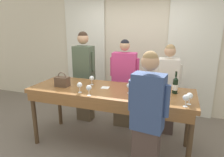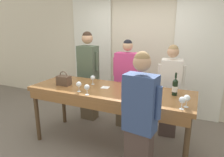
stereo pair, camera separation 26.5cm
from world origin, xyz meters
TOP-DOWN VIEW (x-y plane):
  - ground_plane at (0.00, 0.00)m, footprint 18.00×18.00m
  - wall_back at (0.00, 1.71)m, footprint 12.00×0.06m
  - curtain_panel_left at (-1.23, 1.64)m, footprint 1.02×0.03m
  - curtain_panel_right at (1.23, 1.64)m, footprint 1.02×0.03m
  - tasting_bar at (0.00, -0.02)m, footprint 2.56×0.88m
  - wine_bottle at (0.96, 0.12)m, footprint 0.08×0.08m
  - handbag at (-0.79, -0.11)m, footprint 0.22×0.14m
  - wine_glass_front_left at (-0.37, 0.12)m, footprint 0.08×0.08m
  - wine_glass_front_mid at (0.29, 0.16)m, footprint 0.08×0.08m
  - wine_glass_front_right at (1.15, -0.26)m, footprint 0.08×0.08m
  - wine_glass_center_left at (1.11, -0.35)m, footprint 0.08×0.08m
  - wine_glass_center_mid at (0.33, -0.09)m, footprint 0.08×0.08m
  - wine_glass_center_right at (0.49, -0.05)m, footprint 0.08×0.08m
  - wine_glass_back_left at (-0.19, -0.38)m, footprint 0.08×0.08m
  - wine_glass_back_mid at (0.32, 0.07)m, footprint 0.08×0.08m
  - wine_glass_back_right at (0.58, 0.25)m, footprint 0.08×0.08m
  - wine_glass_near_host at (-0.37, -0.30)m, footprint 0.08×0.08m
  - napkin at (-0.10, 0.04)m, footprint 0.14×0.14m
  - guest_olive_jacket at (-0.82, 0.74)m, footprint 0.49×0.28m
  - guest_pink_top at (0.02, 0.74)m, footprint 0.56×0.25m
  - guest_cream_sweater at (0.83, 0.74)m, footprint 0.46×0.31m
  - host_pouring at (0.70, -0.74)m, footprint 0.47×0.25m

SIDE VIEW (x-z plane):
  - ground_plane at x=0.00m, z-range 0.00..0.00m
  - guest_cream_sweater at x=0.83m, z-range 0.02..1.66m
  - guest_pink_top at x=0.02m, z-range 0.01..1.72m
  - host_pouring at x=0.70m, z-range 0.04..1.74m
  - tasting_bar at x=0.00m, z-range 0.40..1.39m
  - guest_olive_jacket at x=-0.82m, z-range 0.04..1.88m
  - napkin at x=-0.10m, z-range 0.99..0.99m
  - handbag at x=-0.79m, z-range 0.95..1.19m
  - wine_glass_front_left at x=-0.37m, z-range 1.02..1.18m
  - wine_glass_front_mid at x=0.29m, z-range 1.02..1.18m
  - wine_glass_front_right at x=1.15m, z-range 1.02..1.18m
  - wine_glass_center_left at x=1.11m, z-range 1.02..1.18m
  - wine_glass_center_mid at x=0.33m, z-range 1.02..1.18m
  - wine_glass_center_right at x=0.49m, z-range 1.02..1.18m
  - wine_glass_back_left at x=-0.19m, z-range 1.02..1.18m
  - wine_glass_back_mid at x=0.32m, z-range 1.02..1.18m
  - wine_glass_back_right at x=0.58m, z-range 1.02..1.18m
  - wine_glass_near_host at x=-0.37m, z-range 1.02..1.18m
  - wine_bottle at x=0.96m, z-range 0.94..1.27m
  - curtain_panel_left at x=-1.23m, z-range 0.00..2.69m
  - curtain_panel_right at x=1.23m, z-range 0.00..2.69m
  - wall_back at x=0.00m, z-range 0.00..2.80m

